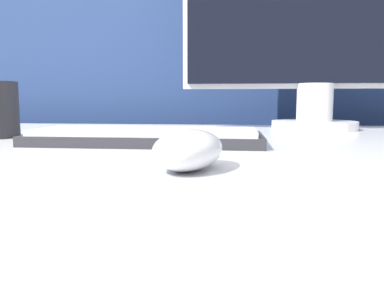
% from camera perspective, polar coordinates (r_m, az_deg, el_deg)
% --- Properties ---
extents(partition_panel, '(5.00, 0.03, 1.21)m').
position_cam_1_polar(partition_panel, '(1.22, 3.55, -3.45)').
color(partition_panel, navy).
rests_on(partition_panel, ground_plane).
extents(computer_mouse_near, '(0.09, 0.11, 0.04)m').
position_cam_1_polar(computer_mouse_near, '(0.37, -0.52, -0.86)').
color(computer_mouse_near, silver).
rests_on(computer_mouse_near, desk).
extents(keyboard, '(0.37, 0.14, 0.02)m').
position_cam_1_polar(keyboard, '(0.60, -6.97, 1.14)').
color(keyboard, '#28282D').
rests_on(keyboard, desk).
extents(monitor, '(0.63, 0.20, 0.52)m').
position_cam_1_polar(monitor, '(0.96, 18.64, 18.51)').
color(monitor, silver).
rests_on(monitor, desk).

